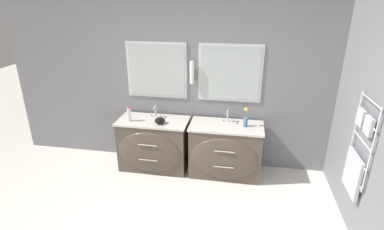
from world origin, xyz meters
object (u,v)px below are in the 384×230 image
(vanity_right, at_px, (225,150))
(amenity_bowl, at_px, (160,121))
(vanity_left, at_px, (154,144))
(flower_vase, at_px, (246,119))
(toiletry_bottle, at_px, (129,114))

(vanity_right, distance_m, amenity_bowl, 1.03)
(vanity_left, distance_m, flower_vase, 1.42)
(toiletry_bottle, height_order, amenity_bowl, toiletry_bottle)
(amenity_bowl, bearing_deg, vanity_right, 4.17)
(flower_vase, bearing_deg, toiletry_bottle, -176.74)
(vanity_left, xyz_separation_m, vanity_right, (1.07, 0.00, 0.00))
(vanity_left, relative_size, amenity_bowl, 6.97)
(amenity_bowl, relative_size, flower_vase, 0.53)
(vanity_left, height_order, toiletry_bottle, toiletry_bottle)
(vanity_left, xyz_separation_m, flower_vase, (1.33, 0.04, 0.49))
(toiletry_bottle, xyz_separation_m, amenity_bowl, (0.46, -0.02, -0.06))
(vanity_right, height_order, amenity_bowl, amenity_bowl)
(vanity_left, bearing_deg, amenity_bowl, -27.01)
(flower_vase, bearing_deg, vanity_left, -178.21)
(vanity_left, bearing_deg, flower_vase, 1.79)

